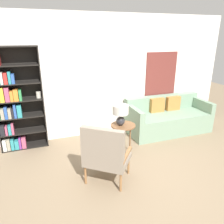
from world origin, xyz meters
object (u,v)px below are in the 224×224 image
object	(u,v)px
couch	(167,118)
side_table	(123,128)
bookshelf	(13,103)
armchair	(105,153)
table_lamp	(121,112)

from	to	relation	value
couch	side_table	size ratio (longest dim) A/B	3.48
bookshelf	armchair	distance (m)	2.22
armchair	side_table	xyz separation A→B (m)	(0.66, 0.87, -0.04)
bookshelf	side_table	world-z (taller)	bookshelf
bookshelf	side_table	size ratio (longest dim) A/B	3.62
couch	table_lamp	distance (m)	1.65
side_table	table_lamp	xyz separation A→B (m)	(-0.06, 0.00, 0.34)
bookshelf	table_lamp	world-z (taller)	bookshelf
table_lamp	armchair	bearing A→B (deg)	-124.63
bookshelf	armchair	bearing A→B (deg)	-52.05
couch	side_table	xyz separation A→B (m)	(-1.41, -0.57, 0.18)
bookshelf	table_lamp	size ratio (longest dim) A/B	4.97
couch	table_lamp	bearing A→B (deg)	-158.87
couch	side_table	world-z (taller)	couch
couch	table_lamp	world-z (taller)	table_lamp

